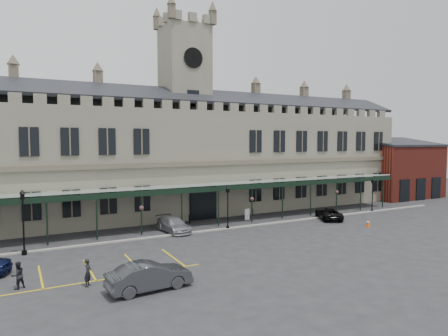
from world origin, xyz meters
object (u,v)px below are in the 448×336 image
car_taxi (173,225)px  traffic_cone (368,223)px  lamp_post_mid (228,203)px  lamp_post_left (23,216)px  car_left_b (150,276)px  lamp_post_right (372,192)px  sign_board (247,214)px  station_building (185,159)px  car_van (329,214)px  person_a (88,272)px  clock_tower (185,103)px  person_b (18,275)px

car_taxi → traffic_cone: bearing=-27.3°
lamp_post_mid → lamp_post_left: bearing=-178.4°
traffic_cone → car_left_b: 25.48m
lamp_post_left → traffic_cone: size_ratio=6.91×
lamp_post_right → sign_board: lamp_post_right is taller
sign_board → station_building: bearing=102.1°
traffic_cone → lamp_post_mid: bearing=156.5°
lamp_post_left → car_van: lamp_post_left is taller
lamp_post_left → person_a: (3.21, -9.11, -2.15)m
lamp_post_right → car_taxi: lamp_post_right is taller
lamp_post_mid → lamp_post_right: lamp_post_mid is taller
clock_tower → sign_board: bearing=-61.1°
lamp_post_mid → car_van: 12.35m
lamp_post_mid → person_b: lamp_post_mid is taller
lamp_post_left → traffic_cone: lamp_post_left is taller
person_b → lamp_post_mid: bearing=176.3°
car_left_b → person_b: bearing=56.5°
clock_tower → lamp_post_right: clock_tower is taller
traffic_cone → car_taxi: (-18.21, 7.06, 0.33)m
traffic_cone → sign_board: (-9.04, 8.65, 0.25)m
lamp_post_left → sign_board: bearing=9.0°
car_left_b → person_b: 7.78m
car_taxi → person_b: size_ratio=2.93×
lamp_post_mid → traffic_cone: size_ratio=5.88×
car_left_b → traffic_cone: bearing=-80.3°
sign_board → lamp_post_mid: bearing=-160.8°
person_a → clock_tower: bearing=-8.1°
lamp_post_left → car_taxi: 13.13m
lamp_post_mid → car_taxi: 5.64m
lamp_post_mid → person_b: size_ratio=2.65×
lamp_post_right → traffic_cone: (-7.03, -5.78, -2.09)m
car_van → person_a: (-26.89, -8.65, 0.20)m
sign_board → car_taxi: size_ratio=0.26×
lamp_post_right → car_left_b: (-31.74, -11.98, -1.63)m
traffic_cone → sign_board: bearing=136.2°
car_left_b → person_a: 3.84m
clock_tower → lamp_post_left: size_ratio=4.93×
car_van → person_a: person_a is taller
lamp_post_mid → person_b: (-18.44, -8.11, -1.73)m
lamp_post_mid → sign_board: lamp_post_mid is taller
traffic_cone → lamp_post_left: bearing=170.5°
lamp_post_left → person_a: lamp_post_left is taller
lamp_post_mid → car_van: (12.17, -0.95, -1.91)m
lamp_post_mid → sign_board: (4.03, 2.97, -1.94)m
station_building → lamp_post_right: station_building is taller
station_building → car_left_b: 25.74m
traffic_cone → person_b: bearing=-175.6°
lamp_post_right → traffic_cone: lamp_post_right is taller
clock_tower → lamp_post_mid: clock_tower is taller
car_left_b → station_building: bearing=-31.7°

